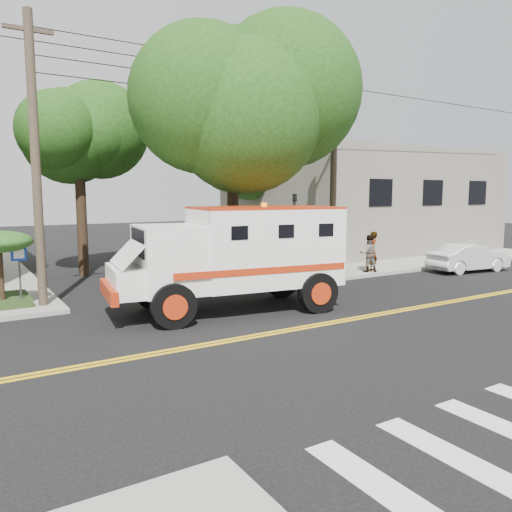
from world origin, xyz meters
TOP-DOWN VIEW (x-y plane):
  - ground at (0.00, 0.00)m, footprint 100.00×100.00m
  - sidewalk_ne at (13.50, 13.50)m, footprint 17.00×17.00m
  - building_right at (15.00, 14.00)m, footprint 14.00×12.00m
  - utility_pole_left at (-5.60, 6.00)m, footprint 0.28×0.28m
  - utility_pole_right at (6.30, 6.20)m, footprint 0.28×0.28m
  - tree_main at (1.94, 6.21)m, footprint 6.08×5.70m
  - tree_left at (-2.68, 11.79)m, footprint 4.48×4.20m
  - tree_right at (8.84, 15.77)m, footprint 4.80×4.50m
  - traffic_signal at (3.80, 5.60)m, footprint 0.15×0.18m
  - accessibility_sign at (-6.20, 6.17)m, footprint 0.45×0.10m
  - armored_truck at (-0.46, 2.72)m, footprint 7.35×3.65m
  - parked_sedan at (12.50, 3.80)m, footprint 4.13×1.86m
  - pedestrian_a at (8.11, 5.59)m, footprint 0.76×0.65m
  - pedestrian_b at (7.81, 5.50)m, footprint 1.00×0.92m

SIDE VIEW (x-z plane):
  - ground at x=0.00m, z-range 0.00..0.00m
  - sidewalk_ne at x=13.50m, z-range 0.00..0.15m
  - parked_sedan at x=12.50m, z-range 0.00..1.32m
  - pedestrian_b at x=7.81m, z-range 0.15..1.79m
  - pedestrian_a at x=8.11m, z-range 0.15..1.92m
  - accessibility_sign at x=-6.20m, z-range 0.35..2.38m
  - armored_truck at x=-0.46m, z-range 0.22..3.44m
  - traffic_signal at x=3.80m, z-range 0.43..4.03m
  - building_right at x=15.00m, z-range 0.15..6.15m
  - utility_pole_left at x=-5.60m, z-range 0.00..9.00m
  - utility_pole_right at x=6.30m, z-range 0.00..9.00m
  - tree_left at x=-2.68m, z-range 1.88..9.58m
  - tree_right at x=8.84m, z-range 1.99..10.19m
  - tree_main at x=1.94m, z-range 2.27..12.12m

